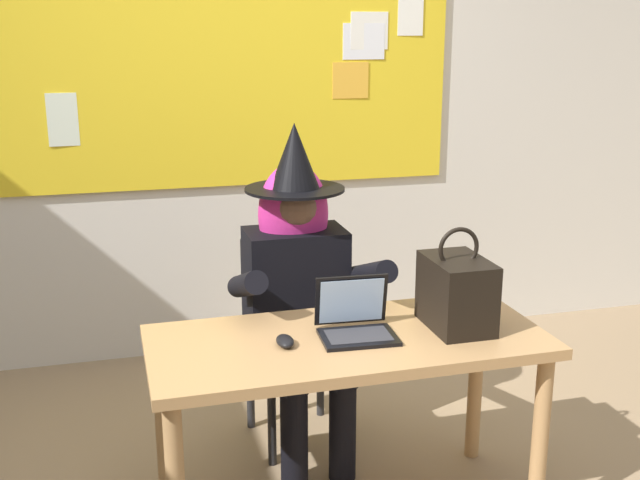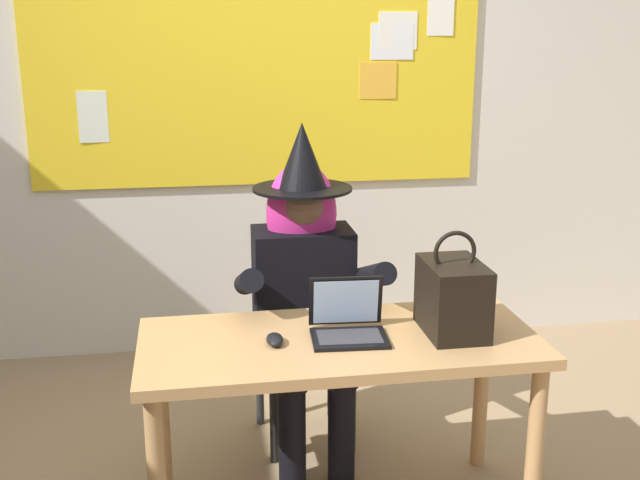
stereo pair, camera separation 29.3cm
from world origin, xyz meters
name	(u,v)px [view 1 (the left image)]	position (x,y,z in m)	size (l,w,h in m)	color
wall_back_bulletin	(231,85)	(0.00, 1.76, 1.48)	(6.23, 1.92, 2.95)	silver
desk_main	(348,362)	(0.13, 0.03, 0.62)	(1.42, 0.64, 0.72)	tan
chair_at_desk	(291,328)	(0.08, 0.71, 0.50)	(0.46, 0.46, 0.89)	black
person_costumed	(299,275)	(0.09, 0.59, 0.78)	(0.59, 0.67, 1.41)	black
laptop	(356,322)	(0.16, 0.04, 0.77)	(0.28, 0.24, 0.20)	black
computer_mouse	(285,341)	(-0.10, 0.01, 0.74)	(0.06, 0.10, 0.03)	black
handbag	(457,292)	(0.54, 0.02, 0.85)	(0.20, 0.30, 0.38)	black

